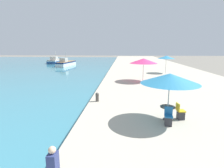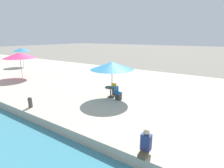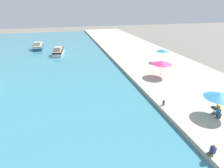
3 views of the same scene
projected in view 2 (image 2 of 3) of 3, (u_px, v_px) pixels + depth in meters
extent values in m
cylinder|color=#B7B7B7|center=(112.00, 83.00, 12.10)|extent=(0.06, 0.06, 2.17)
cone|color=teal|center=(112.00, 66.00, 11.79)|extent=(2.97, 2.97, 0.52)
cylinder|color=#B7B7B7|center=(21.00, 67.00, 18.09)|extent=(0.06, 0.06, 2.22)
cone|color=#E5387A|center=(19.00, 55.00, 17.77)|extent=(3.20, 3.20, 0.56)
cylinder|color=#B7B7B7|center=(23.00, 58.00, 25.20)|extent=(0.06, 0.06, 2.34)
cone|color=teal|center=(22.00, 50.00, 24.88)|extent=(2.52, 2.52, 0.44)
cylinder|color=#333338|center=(111.00, 97.00, 12.48)|extent=(0.44, 0.44, 0.04)
cylinder|color=#333338|center=(110.00, 92.00, 12.40)|extent=(0.08, 0.08, 0.70)
cylinder|color=#4C4742|center=(110.00, 87.00, 12.30)|extent=(0.80, 0.80, 0.04)
cube|color=#2D2D33|center=(115.00, 91.00, 13.08)|extent=(0.38, 0.38, 0.45)
cube|color=gold|center=(115.00, 88.00, 13.01)|extent=(0.45, 0.45, 0.06)
cube|color=gold|center=(114.00, 86.00, 12.78)|extent=(0.11, 0.40, 0.40)
cube|color=#2D2D33|center=(118.00, 96.00, 11.93)|extent=(0.39, 0.39, 0.45)
cube|color=#1E66A3|center=(118.00, 93.00, 11.87)|extent=(0.46, 0.46, 0.06)
cube|color=#1E66A3|center=(116.00, 89.00, 11.94)|extent=(0.40, 0.13, 0.40)
cube|color=brown|center=(143.00, 154.00, 6.27)|extent=(0.41, 0.28, 0.16)
cube|color=navy|center=(146.00, 142.00, 6.33)|extent=(0.26, 0.36, 0.62)
sphere|color=beige|center=(147.00, 132.00, 6.22)|extent=(0.22, 0.22, 0.22)
cylinder|color=#4C4742|center=(30.00, 104.00, 10.63)|extent=(0.24, 0.24, 0.45)
sphere|color=#4C4742|center=(30.00, 99.00, 10.55)|extent=(0.26, 0.26, 0.26)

